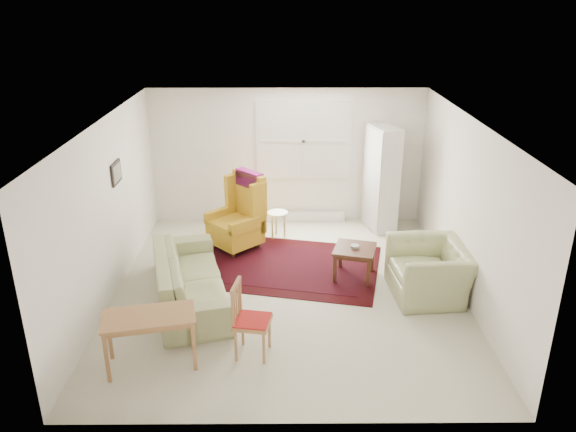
{
  "coord_description": "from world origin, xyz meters",
  "views": [
    {
      "loc": [
        -0.06,
        -7.25,
        4.09
      ],
      "look_at": [
        0.0,
        0.3,
        1.05
      ],
      "focal_mm": 35.0,
      "sensor_mm": 36.0,
      "label": 1
    }
  ],
  "objects_px": {
    "sofa": "(189,269)",
    "coffee_table": "(354,262)",
    "armchair": "(430,266)",
    "desk_chair": "(252,320)",
    "cabinet": "(381,178)",
    "stool": "(278,224)",
    "desk": "(151,340)",
    "wingback_chair": "(235,212)"
  },
  "relations": [
    {
      "from": "cabinet",
      "to": "desk_chair",
      "type": "xyz_separation_m",
      "value": [
        -2.13,
        -3.91,
        -0.48
      ]
    },
    {
      "from": "desk_chair",
      "to": "desk",
      "type": "bearing_deg",
      "value": 109.32
    },
    {
      "from": "cabinet",
      "to": "desk",
      "type": "xyz_separation_m",
      "value": [
        -3.3,
        -4.1,
        -0.62
      ]
    },
    {
      "from": "armchair",
      "to": "desk_chair",
      "type": "height_order",
      "value": "desk_chair"
    },
    {
      "from": "wingback_chair",
      "to": "stool",
      "type": "bearing_deg",
      "value": 79.04
    },
    {
      "from": "stool",
      "to": "desk",
      "type": "relative_size",
      "value": 0.46
    },
    {
      "from": "stool",
      "to": "desk",
      "type": "bearing_deg",
      "value": -111.32
    },
    {
      "from": "sofa",
      "to": "wingback_chair",
      "type": "xyz_separation_m",
      "value": [
        0.51,
        1.7,
        0.18
      ]
    },
    {
      "from": "armchair",
      "to": "coffee_table",
      "type": "bearing_deg",
      "value": -122.98
    },
    {
      "from": "stool",
      "to": "cabinet",
      "type": "xyz_separation_m",
      "value": [
        1.87,
        0.44,
        0.71
      ]
    },
    {
      "from": "cabinet",
      "to": "wingback_chair",
      "type": "bearing_deg",
      "value": -176.89
    },
    {
      "from": "desk_chair",
      "to": "stool",
      "type": "bearing_deg",
      "value": 5.63
    },
    {
      "from": "desk",
      "to": "sofa",
      "type": "bearing_deg",
      "value": 81.99
    },
    {
      "from": "wingback_chair",
      "to": "cabinet",
      "type": "relative_size",
      "value": 0.69
    },
    {
      "from": "coffee_table",
      "to": "cabinet",
      "type": "xyz_separation_m",
      "value": [
        0.69,
        1.94,
        0.71
      ]
    },
    {
      "from": "armchair",
      "to": "stool",
      "type": "height_order",
      "value": "armchair"
    },
    {
      "from": "armchair",
      "to": "wingback_chair",
      "type": "relative_size",
      "value": 0.9
    },
    {
      "from": "sofa",
      "to": "desk_chair",
      "type": "relative_size",
      "value": 2.46
    },
    {
      "from": "armchair",
      "to": "sofa",
      "type": "bearing_deg",
      "value": -92.8
    },
    {
      "from": "armchair",
      "to": "stool",
      "type": "distance_m",
      "value": 3.01
    },
    {
      "from": "armchair",
      "to": "cabinet",
      "type": "xyz_separation_m",
      "value": [
        -0.32,
        2.49,
        0.5
      ]
    },
    {
      "from": "wingback_chair",
      "to": "cabinet",
      "type": "xyz_separation_m",
      "value": [
        2.58,
        0.89,
        0.3
      ]
    },
    {
      "from": "coffee_table",
      "to": "cabinet",
      "type": "relative_size",
      "value": 0.31
    },
    {
      "from": "wingback_chair",
      "to": "desk_chair",
      "type": "distance_m",
      "value": 3.06
    },
    {
      "from": "wingback_chair",
      "to": "coffee_table",
      "type": "bearing_deg",
      "value": 17.58
    },
    {
      "from": "sofa",
      "to": "coffee_table",
      "type": "bearing_deg",
      "value": -89.56
    },
    {
      "from": "stool",
      "to": "desk",
      "type": "distance_m",
      "value": 3.94
    },
    {
      "from": "armchair",
      "to": "desk",
      "type": "relative_size",
      "value": 1.12
    },
    {
      "from": "cabinet",
      "to": "coffee_table",
      "type": "bearing_deg",
      "value": -125.38
    },
    {
      "from": "stool",
      "to": "cabinet",
      "type": "relative_size",
      "value": 0.25
    },
    {
      "from": "sofa",
      "to": "coffee_table",
      "type": "height_order",
      "value": "sofa"
    },
    {
      "from": "stool",
      "to": "armchair",
      "type": "bearing_deg",
      "value": -43.15
    },
    {
      "from": "armchair",
      "to": "desk_chair",
      "type": "relative_size",
      "value": 1.23
    },
    {
      "from": "sofa",
      "to": "coffee_table",
      "type": "xyz_separation_m",
      "value": [
        2.4,
        0.65,
        -0.23
      ]
    },
    {
      "from": "cabinet",
      "to": "desk",
      "type": "bearing_deg",
      "value": -144.68
    },
    {
      "from": "coffee_table",
      "to": "cabinet",
      "type": "height_order",
      "value": "cabinet"
    },
    {
      "from": "desk",
      "to": "desk_chair",
      "type": "bearing_deg",
      "value": 9.37
    },
    {
      "from": "armchair",
      "to": "stool",
      "type": "xyz_separation_m",
      "value": [
        -2.19,
        2.05,
        -0.22
      ]
    },
    {
      "from": "wingback_chair",
      "to": "desk_chair",
      "type": "relative_size",
      "value": 1.37
    },
    {
      "from": "desk_chair",
      "to": "sofa",
      "type": "bearing_deg",
      "value": 45.74
    },
    {
      "from": "coffee_table",
      "to": "desk_chair",
      "type": "bearing_deg",
      "value": -126.23
    },
    {
      "from": "armchair",
      "to": "wingback_chair",
      "type": "bearing_deg",
      "value": -123.33
    }
  ]
}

